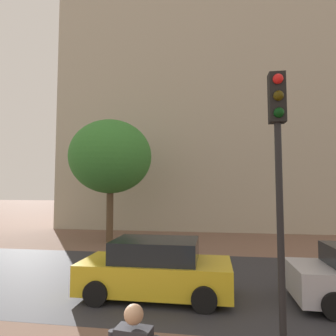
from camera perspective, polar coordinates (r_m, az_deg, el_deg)
name	(u,v)px	position (r m, az deg, el deg)	size (l,w,h in m)	color
ground_plane	(163,258)	(13.40, -0.92, -17.06)	(120.00, 120.00, 0.00)	brown
street_asphalt_strip	(149,278)	(10.65, -3.69, -20.47)	(120.00, 7.39, 0.00)	#2D2D33
landmark_building	(229,103)	(29.06, 11.65, 12.31)	(26.63, 14.54, 35.74)	#B2A893
car_yellow	(156,269)	(8.81, -2.41, -18.95)	(4.21, 2.09, 1.58)	gold
traffic_light_pole	(279,159)	(5.51, 20.67, 1.55)	(0.28, 0.34, 5.08)	black
tree_curb_far	(111,157)	(17.42, -11.07, 2.14)	(4.75, 4.75, 7.03)	brown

